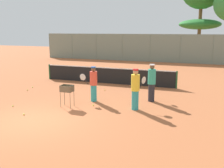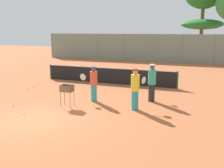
{
  "view_description": "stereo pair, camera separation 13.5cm",
  "coord_description": "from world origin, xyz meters",
  "views": [
    {
      "loc": [
        6.31,
        -8.11,
        3.51
      ],
      "look_at": [
        2.06,
        3.24,
        1.0
      ],
      "focal_mm": 42.0,
      "sensor_mm": 36.0,
      "label": 1
    },
    {
      "loc": [
        6.44,
        -8.06,
        3.51
      ],
      "look_at": [
        2.06,
        3.24,
        1.0
      ],
      "focal_mm": 42.0,
      "sensor_mm": 36.0,
      "label": 2
    }
  ],
  "objects": [
    {
      "name": "player_red_cap",
      "position": [
        3.32,
        2.83,
        0.96
      ],
      "size": [
        0.55,
        0.87,
        1.84
      ],
      "rotation": [
        0.0,
        0.0,
        1.1
      ],
      "color": "teal",
      "rests_on": "ground_plane"
    },
    {
      "name": "player_white_outfit",
      "position": [
        0.99,
        3.46,
        0.91
      ],
      "size": [
        0.9,
        0.37,
        1.75
      ],
      "rotation": [
        0.0,
        0.0,
        3.39
      ],
      "color": "teal",
      "rests_on": "ground_plane"
    },
    {
      "name": "player_yellow_shirt",
      "position": [
        3.7,
        4.47,
        0.97
      ],
      "size": [
        0.39,
        0.94,
        1.87
      ],
      "rotation": [
        0.0,
        0.0,
        1.74
      ],
      "color": "#26262D",
      "rests_on": "ground_plane"
    },
    {
      "name": "tennis_ball_6",
      "position": [
        1.32,
        2.7,
        0.03
      ],
      "size": [
        0.07,
        0.07,
        0.07
      ],
      "primitive_type": "sphere",
      "color": "#D1E54C",
      "rests_on": "ground_plane"
    },
    {
      "name": "tennis_net",
      "position": [
        0.0,
        7.87,
        0.56
      ],
      "size": [
        9.14,
        0.1,
        1.07
      ],
      "color": "#26592D",
      "rests_on": "ground_plane"
    },
    {
      "name": "tennis_ball_3",
      "position": [
        -3.86,
        4.99,
        0.03
      ],
      "size": [
        0.07,
        0.07,
        0.07
      ],
      "primitive_type": "sphere",
      "color": "#D1E54C",
      "rests_on": "ground_plane"
    },
    {
      "name": "tennis_ball_0",
      "position": [
        0.63,
        5.85,
        0.03
      ],
      "size": [
        0.07,
        0.07,
        0.07
      ],
      "primitive_type": "sphere",
      "color": "#D1E54C",
      "rests_on": "ground_plane"
    },
    {
      "name": "tennis_ball_5",
      "position": [
        -2.15,
        1.26,
        0.03
      ],
      "size": [
        0.07,
        0.07,
        0.07
      ],
      "primitive_type": "sphere",
      "color": "#D1E54C",
      "rests_on": "ground_plane"
    },
    {
      "name": "tennis_ball_4",
      "position": [
        -0.84,
        0.43,
        0.03
      ],
      "size": [
        0.07,
        0.07,
        0.07
      ],
      "primitive_type": "sphere",
      "color": "#D1E54C",
      "rests_on": "ground_plane"
    },
    {
      "name": "tennis_ball_1",
      "position": [
        -3.65,
        4.23,
        0.03
      ],
      "size": [
        0.07,
        0.07,
        0.07
      ],
      "primitive_type": "sphere",
      "color": "#D1E54C",
      "rests_on": "ground_plane"
    },
    {
      "name": "tree_0",
      "position": [
        4.89,
        25.74,
        4.12
      ],
      "size": [
        4.94,
        4.94,
        4.78
      ],
      "color": "brown",
      "rests_on": "ground_plane"
    },
    {
      "name": "back_fence",
      "position": [
        -0.0,
        20.8,
        1.53
      ],
      "size": [
        26.24,
        0.08,
        3.06
      ],
      "color": "gray",
      "rests_on": "ground_plane"
    },
    {
      "name": "parked_car",
      "position": [
        -2.17,
        23.71,
        0.66
      ],
      "size": [
        4.2,
        1.7,
        1.6
      ],
      "color": "#232328",
      "rests_on": "ground_plane"
    },
    {
      "name": "tennis_ball_2",
      "position": [
        0.73,
        4.3,
        0.03
      ],
      "size": [
        0.07,
        0.07,
        0.07
      ],
      "primitive_type": "sphere",
      "color": "#D1E54C",
      "rests_on": "ground_plane"
    },
    {
      "name": "ground_plane",
      "position": [
        0.0,
        0.0,
        0.0
      ],
      "size": [
        80.0,
        80.0,
        0.0
      ],
      "primitive_type": "plane",
      "color": "#B26038"
    },
    {
      "name": "ball_cart",
      "position": [
        0.24,
        2.18,
        0.77
      ],
      "size": [
        0.56,
        0.41,
        1.01
      ],
      "color": "brown",
      "rests_on": "ground_plane"
    }
  ]
}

